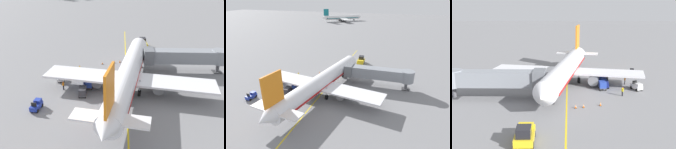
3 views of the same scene
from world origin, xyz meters
The scene contains 17 objects.
ground_plane centered at (0.00, 0.00, 0.00)m, with size 400.00×400.00×0.00m, color slate.
gate_lead_in_line centered at (0.00, 0.00, 0.00)m, with size 0.24×80.00×0.01m, color gold.
parked_airliner centered at (0.19, -0.45, 3.19)m, with size 30.45×37.21×10.63m.
jet_bridge centered at (12.23, 8.11, 3.46)m, with size 17.32×3.50×4.98m.
pushback_tractor centered at (4.77, 23.96, 1.10)m, with size 2.42×4.51×2.40m.
baggage_tug_lead centered at (-7.39, 1.49, 0.71)m, with size 1.35×2.54×1.62m.
baggage_tug_trailing centered at (-14.39, -7.30, 0.71)m, with size 1.55×2.63×1.62m.
baggage_tug_spare centered at (-13.06, 3.00, 0.71)m, with size 2.03×2.77×1.62m.
baggage_cart_front centered at (-6.66, 2.80, 0.95)m, with size 1.43×2.93×1.58m.
baggage_cart_second_in_train centered at (-7.02, 0.03, 0.95)m, with size 1.43×2.93×1.58m.
baggage_cart_third_in_train centered at (-7.71, -2.85, 0.95)m, with size 1.43×2.93×1.58m.
ground_crew_wing_walker centered at (-9.73, 6.58, 0.95)m, with size 0.33×0.72×1.69m.
ground_crew_loader centered at (-11.55, -0.79, 0.95)m, with size 0.29×0.73×1.69m.
safety_cone_nose_left centered at (-5.37, 11.50, 0.29)m, with size 0.36×0.36×0.59m.
safety_cone_nose_right centered at (-1.40, 12.68, 0.29)m, with size 0.36×0.36×0.59m.
safety_cone_wing_tip centered at (-2.65, 12.37, 0.29)m, with size 0.36×0.36×0.59m.
distant_taxiing_airliner centered at (-31.63, 125.68, 3.03)m, with size 30.06×25.66×10.10m.
Camera 2 is at (16.33, -39.12, 22.50)m, focal length 31.58 mm.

